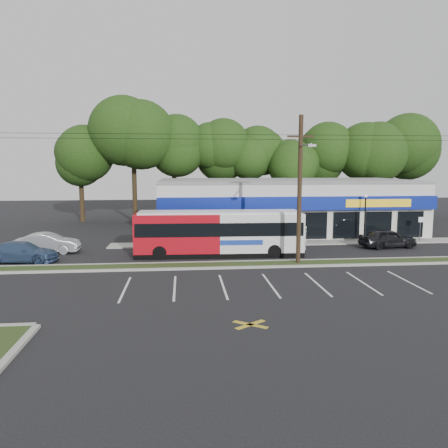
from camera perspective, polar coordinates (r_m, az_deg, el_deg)
ground at (r=28.78m, az=4.33°, el=-5.84°), size 120.00×120.00×0.00m
grass_strip at (r=29.73m, az=4.01°, el=-5.28°), size 40.00×1.60×0.12m
curb_south at (r=28.91m, az=4.29°, el=-5.63°), size 40.00×0.25×0.14m
curb_north at (r=30.55m, az=3.75°, el=-4.91°), size 40.00×0.25×0.14m
sidewalk at (r=38.45m, az=9.43°, el=-2.42°), size 32.00×2.20×0.10m
strip_mall at (r=44.88m, az=7.87°, el=2.39°), size 25.00×12.55×5.30m
utility_pole at (r=29.54m, az=9.58°, el=5.04°), size 50.00×2.77×10.00m
lamp_post at (r=39.87m, az=17.95°, el=1.47°), size 0.30×0.30×4.25m
sign_post at (r=42.02m, az=24.28°, el=-0.07°), size 0.45×0.10×2.23m
tree_line at (r=54.33m, az=3.95°, el=9.43°), size 46.76×6.76×11.83m
metrobus at (r=32.57m, az=-0.64°, el=-1.06°), size 12.53×3.00×3.35m
car_dark at (r=38.23m, az=20.59°, el=-1.75°), size 4.82×2.42×1.58m
car_silver at (r=36.19m, az=-22.05°, el=-2.34°), size 4.73×1.65×1.56m
car_blue at (r=33.57m, az=-24.85°, el=-3.34°), size 5.14×2.64×1.43m
pedestrian_a at (r=35.38m, az=10.35°, el=-1.79°), size 0.85×0.79×1.95m
pedestrian_b at (r=36.19m, az=5.47°, el=-1.75°), size 0.90×0.76×1.63m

